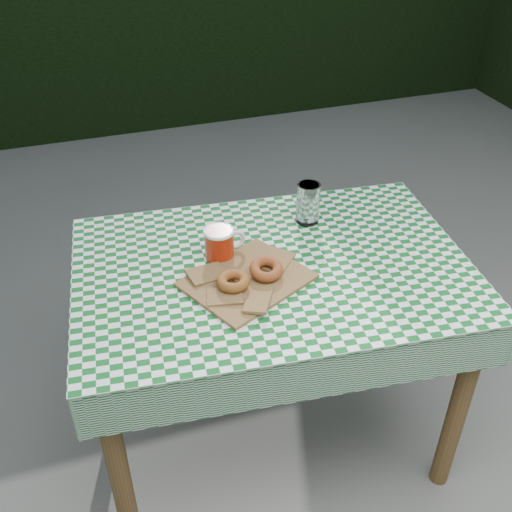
{
  "coord_description": "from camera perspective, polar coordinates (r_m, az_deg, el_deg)",
  "views": [
    {
      "loc": [
        -0.44,
        -1.29,
        1.83
      ],
      "look_at": [
        0.01,
        0.09,
        0.79
      ],
      "focal_mm": 42.56,
      "sensor_mm": 36.0,
      "label": 1
    }
  ],
  "objects": [
    {
      "name": "bagel_front",
      "position": [
        1.69,
        -2.16,
        -2.39
      ],
      "size": [
        0.1,
        0.1,
        0.03
      ],
      "primitive_type": "torus",
      "rotation": [
        0.0,
        0.0,
        -0.03
      ],
      "color": "brown",
      "rests_on": "paper_bag"
    },
    {
      "name": "ground",
      "position": [
        2.29,
        0.57,
        -17.59
      ],
      "size": [
        60.0,
        60.0,
        0.0
      ],
      "primitive_type": "plane",
      "color": "#575852",
      "rests_on": "ground"
    },
    {
      "name": "table",
      "position": [
        2.06,
        1.43,
        -9.47
      ],
      "size": [
        1.22,
        0.87,
        0.75
      ],
      "primitive_type": "cube",
      "rotation": [
        0.0,
        0.0,
        -0.1
      ],
      "color": "brown",
      "rests_on": "ground"
    },
    {
      "name": "drinking_glass",
      "position": [
        1.98,
        4.92,
        4.98
      ],
      "size": [
        0.09,
        0.09,
        0.14
      ],
      "primitive_type": "cylinder",
      "rotation": [
        0.0,
        0.0,
        0.21
      ],
      "color": "silver",
      "rests_on": "tablecloth"
    },
    {
      "name": "tablecloth",
      "position": [
        1.81,
        1.61,
        -1.0
      ],
      "size": [
        1.24,
        0.9,
        0.01
      ],
      "primitive_type": "cube",
      "rotation": [
        0.0,
        0.0,
        -0.1
      ],
      "color": "#0D581E",
      "rests_on": "table"
    },
    {
      "name": "paper_bag",
      "position": [
        1.74,
        -0.84,
        -2.21
      ],
      "size": [
        0.41,
        0.38,
        0.02
      ],
      "primitive_type": "cube",
      "rotation": [
        0.0,
        0.0,
        0.45
      ],
      "color": "olive",
      "rests_on": "tablecloth"
    },
    {
      "name": "bagel_back",
      "position": [
        1.74,
        0.97,
        -1.23
      ],
      "size": [
        0.1,
        0.1,
        0.03
      ],
      "primitive_type": "torus",
      "rotation": [
        0.0,
        0.0,
        -0.08
      ],
      "color": "brown",
      "rests_on": "paper_bag"
    },
    {
      "name": "coffee_mug",
      "position": [
        1.81,
        -3.46,
        1.15
      ],
      "size": [
        0.19,
        0.19,
        0.1
      ],
      "primitive_type": null,
      "rotation": [
        0.0,
        0.0,
        0.12
      ],
      "color": "#B0220B",
      "rests_on": "tablecloth"
    }
  ]
}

